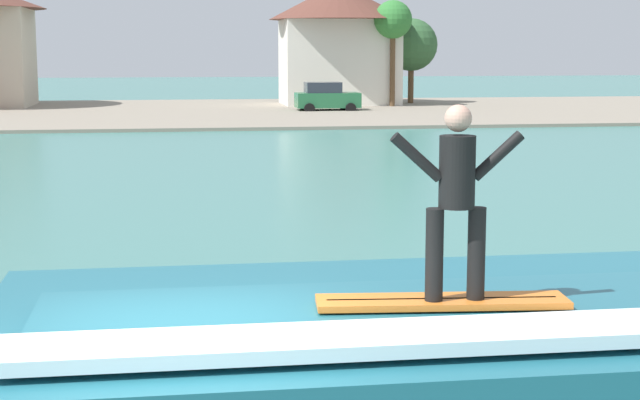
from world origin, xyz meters
TOP-DOWN VIEW (x-y plane):
  - wave_crest at (1.94, 1.02)m, footprint 7.58×4.36m
  - surfboard at (2.34, 0.40)m, footprint 2.29×0.69m
  - surfer at (2.44, 0.34)m, footprint 1.20×0.32m
  - shoreline_bank at (0.00, 52.91)m, footprint 120.00×26.72m
  - car_far_shore at (9.50, 52.33)m, footprint 3.86×2.21m
  - house_gabled_white at (11.36, 58.75)m, footprint 9.37×9.37m
  - tree_tall_bare at (16.47, 59.37)m, footprint 3.57×3.57m
  - tree_short_bushy at (14.37, 55.79)m, footprint 2.46×2.46m

SIDE VIEW (x-z plane):
  - shoreline_bank at x=0.00m, z-range 0.00..0.16m
  - wave_crest at x=1.94m, z-range -0.05..1.57m
  - car_far_shore at x=9.50m, z-range 0.02..1.88m
  - surfboard at x=2.34m, z-range 1.62..1.68m
  - surfer at x=2.44m, z-range 1.78..3.52m
  - tree_tall_bare at x=16.47m, z-range 1.14..7.06m
  - house_gabled_white at x=11.36m, z-range 0.74..8.91m
  - tree_short_bushy at x=14.37m, z-range 2.12..9.06m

